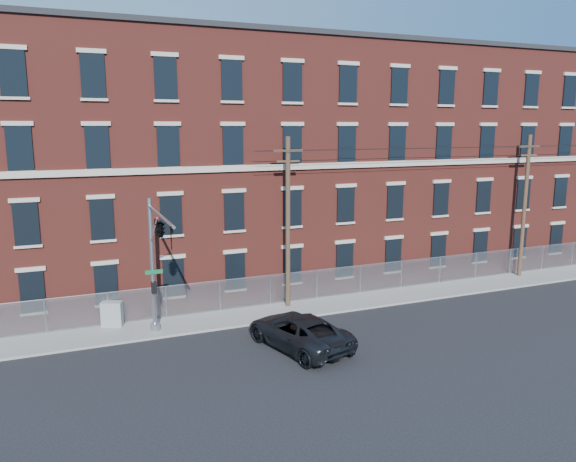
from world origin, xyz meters
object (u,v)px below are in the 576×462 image
at_px(traffic_signal_mast, 158,241).
at_px(utility_cabinet, 112,314).
at_px(pickup_truck, 299,331).
at_px(utility_pole_near, 288,220).

bearing_deg(traffic_signal_mast, utility_cabinet, 117.85).
xyz_separation_m(traffic_signal_mast, pickup_truck, (6.20, -2.39, -4.56)).
distance_m(traffic_signal_mast, utility_cabinet, 6.30).
distance_m(traffic_signal_mast, utility_pole_near, 8.70).
height_order(traffic_signal_mast, utility_cabinet, traffic_signal_mast).
bearing_deg(utility_pole_near, traffic_signal_mast, -156.86).
bearing_deg(utility_cabinet, pickup_truck, -15.23).
height_order(traffic_signal_mast, pickup_truck, traffic_signal_mast).
distance_m(utility_pole_near, pickup_truck, 7.57).
relative_size(traffic_signal_mast, pickup_truck, 1.17).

